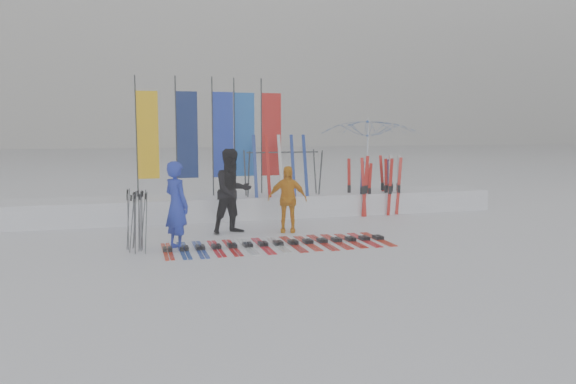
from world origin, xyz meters
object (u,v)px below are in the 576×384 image
object	(u,v)px
ski_rack	(283,167)
person_yellow	(287,199)
ski_row	(278,244)
tent_canopy	(369,161)
person_blue	(177,205)
person_black	(232,191)

from	to	relation	value
ski_rack	person_yellow	bearing A→B (deg)	-102.50
ski_row	ski_rack	world-z (taller)	ski_rack
person_yellow	ski_rack	world-z (taller)	ski_rack
person_yellow	tent_canopy	xyz separation A→B (m)	(3.65, 3.55, 0.63)
person_blue	tent_canopy	world-z (taller)	tent_canopy
person_black	ski_rack	distance (m)	2.64
ski_row	person_blue	bearing A→B (deg)	174.21
person_black	ski_rack	world-z (taller)	person_black
person_yellow	tent_canopy	size ratio (longest dim) A/B	0.50
ski_row	ski_rack	xyz separation A→B (m)	(1.07, 3.56, 1.35)
person_blue	person_black	distance (m)	1.97
person_black	tent_canopy	world-z (taller)	tent_canopy
tent_canopy	ski_rack	size ratio (longest dim) A/B	1.53
person_black	ski_row	size ratio (longest dim) A/B	0.42
person_blue	ski_row	xyz separation A→B (m)	(2.05, -0.21, -0.86)
tent_canopy	ski_rack	world-z (taller)	tent_canopy
person_black	person_yellow	size ratio (longest dim) A/B	1.26
person_blue	ski_rack	xyz separation A→B (m)	(3.12, 3.35, 0.49)
person_blue	tent_canopy	distance (m)	7.90
person_yellow	person_black	bearing A→B (deg)	-172.27
person_yellow	ski_row	size ratio (longest dim) A/B	0.33
person_black	person_yellow	world-z (taller)	person_black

